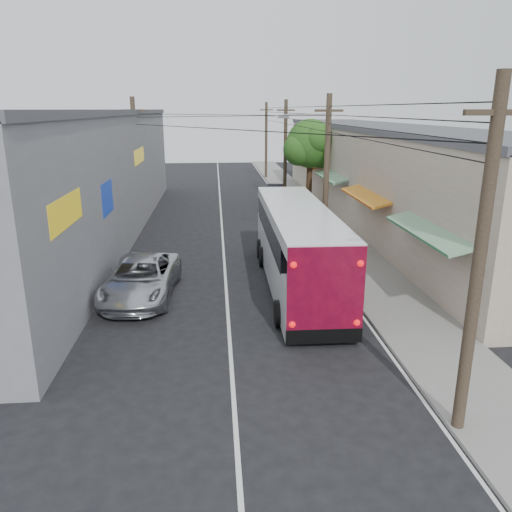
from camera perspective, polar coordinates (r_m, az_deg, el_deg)
The scene contains 13 objects.
ground at distance 13.77m, azimuth -2.61°, elevation -15.40°, with size 120.00×120.00×0.00m, color black.
sidewalk at distance 33.22m, azimuth 7.37°, elevation 3.77°, with size 3.00×80.00×0.12m, color slate.
building_right at distance 35.79m, azimuth 14.04°, elevation 9.35°, with size 7.09×40.00×6.25m.
building_left at distance 31.01m, azimuth -20.10°, elevation 8.76°, with size 7.20×36.00×7.25m.
utility_poles at distance 32.37m, azimuth 1.56°, elevation 10.86°, with size 11.80×45.28×8.00m.
street_tree at distance 38.49m, azimuth 6.32°, elevation 12.47°, with size 4.40×4.00×6.60m.
coach_bus at distance 20.99m, azimuth 4.69°, elevation 1.16°, with size 2.81×11.79×3.39m.
jeepney at distance 20.41m, azimuth -13.00°, elevation -2.50°, with size 2.62×5.68×1.58m, color silver.
parked_suv at distance 25.93m, azimuth 5.54°, elevation 1.93°, with size 2.26×5.56×1.61m, color #9999A0.
parked_car_mid at distance 38.47m, azimuth 2.83°, elevation 6.50°, with size 1.52×3.78×1.29m, color #222327.
parked_car_far at distance 41.53m, azimuth 2.27°, elevation 7.27°, with size 1.41×4.04×1.33m, color black.
pedestrian_near at distance 25.64m, azimuth 10.05°, elevation 1.78°, with size 0.56×0.37×1.54m, color pink.
pedestrian_far at distance 25.82m, azimuth 8.36°, elevation 2.17°, with size 0.84×0.65×1.73m, color #97BDDB.
Camera 1 is at (-0.34, -11.70, 7.26)m, focal length 35.00 mm.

